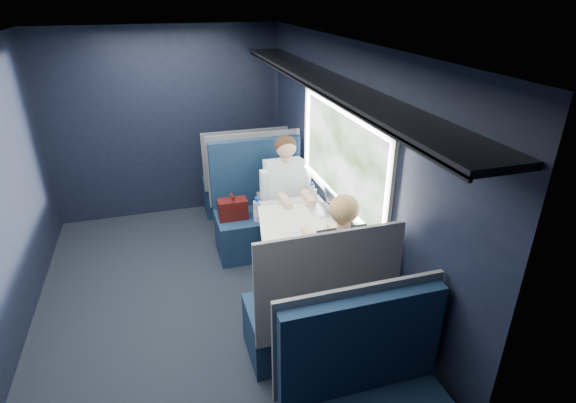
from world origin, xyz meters
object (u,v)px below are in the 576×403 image
object	(u,v)px
seat_bay_far	(315,313)
bottle_small	(312,192)
cup	(313,194)
laptop	(326,204)
table	(302,228)
woman	(339,261)
man	(287,192)
seat_bay_near	(260,213)
seat_row_front	(244,182)

from	to	relation	value
seat_bay_far	bottle_small	world-z (taller)	seat_bay_far
cup	laptop	bearing A→B (deg)	-87.02
table	woman	distance (m)	0.71
man	bottle_small	xyz separation A→B (m)	(0.16, -0.31, 0.11)
seat_bay_near	seat_row_front	bearing A→B (deg)	89.36
table	cup	size ratio (longest dim) A/B	11.61
seat_bay_far	laptop	xyz separation A→B (m)	(0.47, 1.01, 0.39)
table	seat_row_front	bearing A→B (deg)	95.80
table	seat_row_front	distance (m)	1.82
laptop	bottle_small	distance (m)	0.25
man	bottle_small	size ratio (longest dim) A/B	6.74
woman	cup	world-z (taller)	woman
seat_row_front	cup	distance (m)	1.48
seat_bay_near	cup	world-z (taller)	seat_bay_near
table	man	xyz separation A→B (m)	(0.07, 0.70, 0.06)
woman	laptop	distance (m)	0.88
table	seat_bay_far	bearing A→B (deg)	-101.78
cup	seat_bay_near	bearing A→B (deg)	136.92
laptop	seat_bay_near	bearing A→B (deg)	123.08
table	seat_bay_near	world-z (taller)	seat_bay_near
laptop	table	bearing A→B (deg)	-153.83
seat_bay_near	laptop	size ratio (longest dim) A/B	4.31
man	cup	xyz separation A→B (m)	(0.20, -0.26, 0.06)
man	table	bearing A→B (deg)	-95.52
laptop	cup	xyz separation A→B (m)	(-0.02, 0.30, -0.02)
table	cup	xyz separation A→B (m)	(0.27, 0.44, 0.12)
seat_row_front	table	bearing A→B (deg)	-84.20
seat_bay_far	cup	size ratio (longest dim) A/B	14.63
laptop	bottle_small	bearing A→B (deg)	102.09
seat_row_front	cup	world-z (taller)	seat_row_front
laptop	cup	size ratio (longest dim) A/B	3.39
man	laptop	size ratio (longest dim) A/B	4.52
man	laptop	distance (m)	0.61
man	laptop	world-z (taller)	man
bottle_small	laptop	bearing A→B (deg)	-77.91
seat_bay_near	seat_bay_far	bearing A→B (deg)	-89.66
seat_bay_near	cup	size ratio (longest dim) A/B	14.63
seat_bay_far	man	world-z (taller)	man
man	seat_bay_near	bearing A→B (deg)	146.52
laptop	woman	bearing A→B (deg)	-104.31
seat_bay_far	seat_bay_near	bearing A→B (deg)	90.34
bottle_small	cup	bearing A→B (deg)	55.08
table	seat_bay_far	distance (m)	0.93
cup	woman	bearing A→B (deg)	-99.91
seat_bay_far	man	size ratio (longest dim) A/B	0.95
woman	bottle_small	distance (m)	1.11
seat_bay_near	woman	xyz separation A→B (m)	(0.26, -1.58, 0.31)
bottle_small	table	bearing A→B (deg)	-120.82
seat_bay_near	seat_bay_far	size ratio (longest dim) A/B	1.00
seat_bay_near	bottle_small	size ratio (longest dim) A/B	6.43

